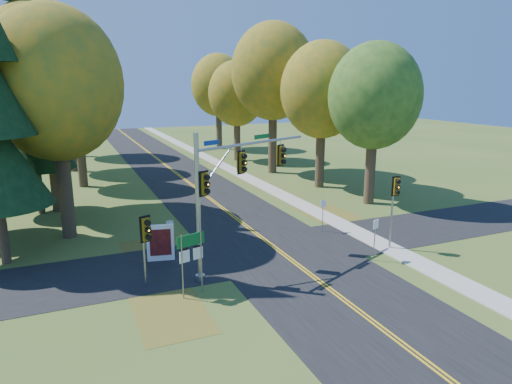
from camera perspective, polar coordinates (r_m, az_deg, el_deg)
name	(u,v)px	position (r m, az deg, el deg)	size (l,w,h in m)	color
ground	(293,261)	(25.51, 4.63, -8.65)	(160.00, 160.00, 0.00)	#3A561E
road_main	(293,261)	(25.50, 4.63, -8.62)	(8.00, 160.00, 0.02)	black
road_cross	(277,249)	(27.16, 2.66, -7.18)	(60.00, 6.00, 0.02)	black
centerline_left	(291,261)	(25.45, 4.43, -8.63)	(0.10, 160.00, 0.01)	gold
centerline_right	(294,261)	(25.54, 4.83, -8.56)	(0.10, 160.00, 0.01)	gold
sidewalk_east	(384,246)	(28.74, 15.72, -6.46)	(1.60, 160.00, 0.06)	#9E998E
leaf_patch_w_near	(160,254)	(27.04, -11.87, -7.57)	(4.00, 6.00, 0.00)	brown
leaf_patch_e	(338,218)	(33.67, 10.17, -3.26)	(3.50, 8.00, 0.00)	brown
leaf_patch_w_far	(170,312)	(20.59, -10.66, -14.52)	(3.00, 5.00, 0.00)	brown
tree_w_a	(56,85)	(30.24, -23.71, 12.19)	(8.00, 8.00, 14.15)	#38281C
tree_e_a	(375,97)	(37.32, 14.61, 11.45)	(7.20, 7.20, 12.73)	#38281C
tree_w_b	(46,72)	(37.15, -24.77, 13.50)	(8.60, 8.60, 15.38)	#38281C
tree_e_b	(322,91)	(42.60, 8.31, 12.44)	(7.60, 7.60, 13.33)	#38281C
tree_w_c	(77,101)	(45.38, -21.48, 10.51)	(6.80, 6.80, 11.91)	#38281C
tree_e_c	(273,72)	(49.25, 2.20, 14.74)	(8.80, 8.80, 15.79)	#38281C
tree_w_d	(66,81)	(54.05, -22.64, 12.70)	(8.20, 8.20, 14.56)	#38281C
tree_e_d	(237,94)	(57.47, -2.39, 12.15)	(7.00, 7.00, 12.32)	#38281C
tree_w_e	(74,79)	(64.98, -21.76, 13.01)	(8.40, 8.40, 14.97)	#38281C
tree_e_e	(219,85)	(67.95, -4.71, 13.13)	(7.80, 7.80, 13.74)	#38281C
pine_c	(27,81)	(36.90, -26.70, 12.26)	(5.60, 5.60, 20.56)	#38281C
traffic_mast	(229,182)	(23.03, -3.43, 1.27)	(7.47, 3.64, 7.35)	#999CA1
east_signal_pole	(395,194)	(27.37, 16.97, -0.28)	(0.51, 0.59, 4.42)	gray
ped_signal_pole	(145,235)	(22.00, -13.65, -5.20)	(0.55, 0.66, 3.62)	gray
route_sign_cluster	(191,251)	(21.04, -8.09, -7.37)	(1.38, 0.44, 3.05)	gray
info_kiosk	(160,243)	(25.73, -11.86, -6.25)	(1.50, 0.50, 2.06)	white
reg_sign_e_north	(323,209)	(30.15, 8.38, -2.15)	(0.43, 0.06, 2.24)	gray
reg_sign_e_south	(375,232)	(25.85, 14.68, -4.83)	(0.45, 0.19, 2.43)	gray
reg_sign_w	(170,231)	(26.23, -10.70, -4.79)	(0.41, 0.06, 2.15)	gray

